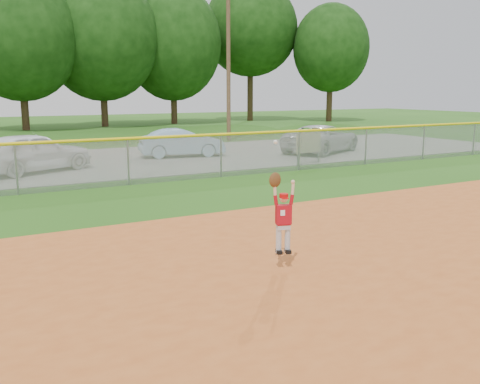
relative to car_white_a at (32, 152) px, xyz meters
name	(u,v)px	position (x,y,z in m)	size (l,w,h in m)	color
ground	(320,280)	(2.29, -14.22, -0.77)	(120.00, 120.00, 0.00)	#235313
parking_strip	(85,163)	(2.29, 1.78, -0.76)	(44.00, 10.00, 0.03)	gray
car_white_a	(32,152)	(0.00, 0.00, 0.00)	(1.75, 4.35, 1.48)	white
car_blue	(182,143)	(6.64, 1.68, -0.11)	(1.33, 3.82, 1.26)	#8EB5D4
car_white_b	(322,139)	(13.27, -0.03, -0.08)	(2.21, 4.79, 1.33)	silver
sponsor_sign	(309,143)	(10.15, -3.19, 0.13)	(1.50, 0.43, 1.37)	gray
outfield_fence	(128,158)	(2.29, -4.22, 0.11)	(40.06, 0.10, 1.55)	gray
power_lines	(72,57)	(3.29, 7.78, 3.91)	(19.40, 0.24, 9.00)	#4C3823
tree_line	(23,29)	(3.25, 23.68, 6.76)	(62.37, 13.00, 14.43)	#422D1C
ballplayer	(282,213)	(2.03, -13.50, 0.22)	(0.46, 0.27, 1.92)	silver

